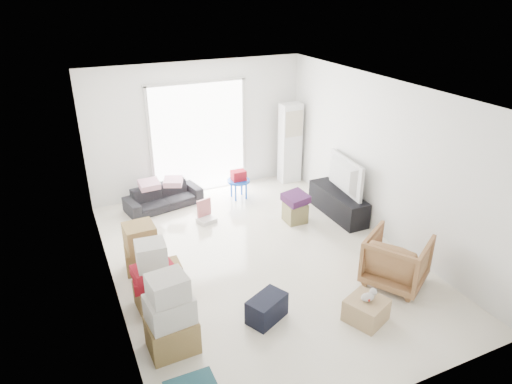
{
  "coord_description": "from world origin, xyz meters",
  "views": [
    {
      "loc": [
        -2.65,
        -5.64,
        4.05
      ],
      "look_at": [
        0.02,
        0.2,
        1.1
      ],
      "focal_mm": 32.0,
      "sensor_mm": 36.0,
      "label": 1
    }
  ],
  "objects": [
    {
      "name": "wood_crate",
      "position": [
        0.64,
        -1.9,
        0.16
      ],
      "size": [
        0.61,
        0.61,
        0.31
      ],
      "primitive_type": "cube",
      "rotation": [
        0.0,
        0.0,
        0.39
      ],
      "color": "tan",
      "rests_on": "room_shell"
    },
    {
      "name": "box_stack_c",
      "position": [
        -1.77,
        0.51,
        0.37
      ],
      "size": [
        0.55,
        0.47,
        0.77
      ],
      "rotation": [
        0.0,
        0.0,
        -0.14
      ],
      "color": "olive",
      "rests_on": "room_shell"
    },
    {
      "name": "television",
      "position": [
        2.0,
        0.79,
        0.55
      ],
      "size": [
        0.77,
        1.21,
        0.15
      ],
      "primitive_type": "imported",
      "rotation": [
        0.0,
        0.0,
        1.47
      ],
      "color": "black",
      "rests_on": "tv_console"
    },
    {
      "name": "room_shell",
      "position": [
        0.0,
        0.0,
        1.35
      ],
      "size": [
        4.98,
        6.48,
        3.18
      ],
      "color": "white",
      "rests_on": "ground"
    },
    {
      "name": "box_stack_a",
      "position": [
        -1.8,
        -1.35,
        0.47
      ],
      "size": [
        0.59,
        0.5,
        1.05
      ],
      "rotation": [
        0.0,
        0.0,
        0.06
      ],
      "color": "olive",
      "rests_on": "room_shell"
    },
    {
      "name": "sliding_door",
      "position": [
        0.0,
        2.98,
        1.24
      ],
      "size": [
        2.1,
        0.04,
        2.33
      ],
      "color": "white",
      "rests_on": "room_shell"
    },
    {
      "name": "armchair",
      "position": [
        1.54,
        -1.39,
        0.42
      ],
      "size": [
        1.09,
        1.11,
        0.85
      ],
      "primitive_type": "imported",
      "rotation": [
        0.0,
        0.0,
        2.12
      ],
      "color": "#A27648",
      "rests_on": "room_shell"
    },
    {
      "name": "ac_tower",
      "position": [
        1.95,
        2.65,
        0.88
      ],
      "size": [
        0.45,
        0.3,
        1.75
      ],
      "primitive_type": "cube",
      "color": "white",
      "rests_on": "room_shell"
    },
    {
      "name": "pillow_right",
      "position": [
        -0.73,
        2.46,
        0.64
      ],
      "size": [
        0.39,
        0.35,
        0.11
      ],
      "primitive_type": "cube",
      "rotation": [
        0.0,
        0.0,
        -0.41
      ],
      "color": "#CA93A6",
      "rests_on": "sofa"
    },
    {
      "name": "tv_console",
      "position": [
        2.0,
        0.79,
        0.24
      ],
      "size": [
        0.43,
        1.43,
        0.48
      ],
      "primitive_type": "cube",
      "color": "black",
      "rests_on": "room_shell"
    },
    {
      "name": "box_stack_b",
      "position": [
        -1.8,
        -0.5,
        0.44
      ],
      "size": [
        0.57,
        0.53,
        1.01
      ],
      "rotation": [
        0.0,
        0.0,
        0.02
      ],
      "color": "olive",
      "rests_on": "room_shell"
    },
    {
      "name": "blanket",
      "position": [
        1.13,
        0.89,
        0.44
      ],
      "size": [
        0.46,
        0.46,
        0.14
      ],
      "primitive_type": "cube",
      "rotation": [
        0.0,
        0.0,
        0.14
      ],
      "color": "#421C47",
      "rests_on": "ottoman"
    },
    {
      "name": "loose_box",
      "position": [
        -1.5,
        0.0,
        0.16
      ],
      "size": [
        0.38,
        0.38,
        0.31
      ],
      "primitive_type": "cube",
      "rotation": [
        0.0,
        0.0,
        -0.02
      ],
      "color": "olive",
      "rests_on": "room_shell"
    },
    {
      "name": "pillow_left",
      "position": [
        -1.19,
        2.51,
        0.64
      ],
      "size": [
        0.4,
        0.32,
        0.12
      ],
      "primitive_type": "cube",
      "rotation": [
        0.0,
        0.0,
        0.06
      ],
      "color": "#CA93A6",
      "rests_on": "sofa"
    },
    {
      "name": "ottoman",
      "position": [
        1.13,
        0.89,
        0.19
      ],
      "size": [
        0.38,
        0.38,
        0.37
      ],
      "primitive_type": "cube",
      "rotation": [
        0.0,
        0.0,
        -0.01
      ],
      "color": "olive",
      "rests_on": "room_shell"
    },
    {
      "name": "sofa",
      "position": [
        -0.94,
        2.5,
        0.29
      ],
      "size": [
        1.55,
        0.72,
        0.58
      ],
      "primitive_type": "imported",
      "rotation": [
        0.0,
        0.0,
        0.2
      ],
      "color": "#26272B",
      "rests_on": "room_shell"
    },
    {
      "name": "kids_table",
      "position": [
        0.57,
        2.27,
        0.43
      ],
      "size": [
        0.47,
        0.47,
        0.6
      ],
      "rotation": [
        0.0,
        0.0,
        -0.1
      ],
      "color": "blue",
      "rests_on": "room_shell"
    },
    {
      "name": "duffel_bag",
      "position": [
        -0.53,
        -1.34,
        0.17
      ],
      "size": [
        0.62,
        0.52,
        0.34
      ],
      "primitive_type": "cube",
      "rotation": [
        0.0,
        0.0,
        0.45
      ],
      "color": "black",
      "rests_on": "room_shell"
    },
    {
      "name": "plush_bunny",
      "position": [
        0.67,
        -1.89,
        0.37
      ],
      "size": [
        0.26,
        0.16,
        0.13
      ],
      "rotation": [
        0.0,
        0.0,
        0.56
      ],
      "color": "#B2ADA8",
      "rests_on": "wood_crate"
    },
    {
      "name": "toy_walker",
      "position": [
        -0.38,
        1.59,
        0.12
      ],
      "size": [
        0.37,
        0.35,
        0.42
      ],
      "rotation": [
        0.0,
        0.0,
        0.28
      ],
      "color": "silver",
      "rests_on": "room_shell"
    }
  ]
}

